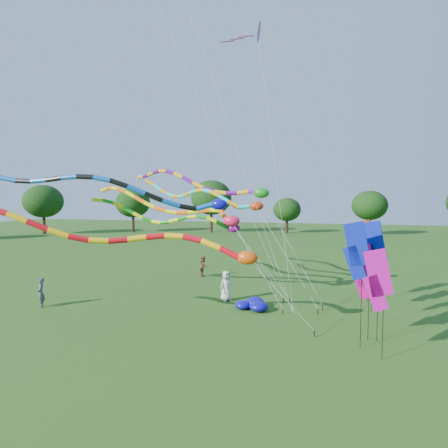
% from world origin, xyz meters
% --- Properties ---
extents(ground, '(160.00, 160.00, 0.00)m').
position_xyz_m(ground, '(0.00, 0.00, 0.00)').
color(ground, '#225215').
rests_on(ground, ground).
extents(tree_ring, '(116.77, 118.89, 9.68)m').
position_xyz_m(tree_ring, '(-3.09, 1.49, 5.64)').
color(tree_ring, '#382314').
rests_on(tree_ring, ground).
extents(tube_kite_red, '(15.28, 3.48, 6.67)m').
position_xyz_m(tube_kite_red, '(-4.12, 0.30, 4.37)').
color(tube_kite_red, black).
rests_on(tube_kite_red, ground).
extents(tube_kite_orange, '(15.00, 6.37, 7.81)m').
position_xyz_m(tube_kite_orange, '(-5.78, 7.97, 5.71)').
color(tube_kite_orange, black).
rests_on(tube_kite_orange, ground).
extents(tube_kite_purple, '(14.62, 6.51, 9.06)m').
position_xyz_m(tube_kite_purple, '(-3.95, 9.21, 7.25)').
color(tube_kite_purple, black).
rests_on(tube_kite_purple, ground).
extents(tube_kite_blue, '(16.96, 4.41, 8.50)m').
position_xyz_m(tube_kite_blue, '(-7.03, 4.21, 6.67)').
color(tube_kite_blue, black).
rests_on(tube_kite_blue, ground).
extents(tube_kite_cyan, '(12.32, 4.83, 8.11)m').
position_xyz_m(tube_kite_cyan, '(-3.20, 7.49, 6.34)').
color(tube_kite_cyan, black).
rests_on(tube_kite_cyan, ground).
extents(tube_kite_green, '(11.77, 2.14, 6.81)m').
position_xyz_m(tube_kite_green, '(-4.37, 5.82, 5.01)').
color(tube_kite_green, black).
rests_on(tube_kite_green, ground).
extents(delta_kite_high_c, '(4.78, 3.56, 16.68)m').
position_xyz_m(delta_kite_high_c, '(-0.02, 6.91, 16.00)').
color(delta_kite_high_c, black).
rests_on(delta_kite_high_c, ground).
extents(banner_pole_violet, '(1.16, 0.14, 4.67)m').
position_xyz_m(banner_pole_violet, '(6.50, 8.63, 3.41)').
color(banner_pole_violet, black).
rests_on(banner_pole_violet, ground).
extents(banner_pole_green, '(1.14, 0.41, 4.71)m').
position_xyz_m(banner_pole_green, '(6.40, 4.33, 3.45)').
color(banner_pole_green, black).
rests_on(banner_pole_green, ground).
extents(banner_pole_red, '(1.11, 0.50, 5.02)m').
position_xyz_m(banner_pole_red, '(6.35, 8.31, 3.75)').
color(banner_pole_red, black).
rests_on(banner_pole_red, ground).
extents(banner_pole_magenta_b, '(1.16, 0.18, 4.38)m').
position_xyz_m(banner_pole_magenta_b, '(6.00, -0.11, 3.12)').
color(banner_pole_magenta_b, black).
rests_on(banner_pole_magenta_b, ground).
extents(banner_pole_magenta_a, '(1.16, 0.20, 4.32)m').
position_xyz_m(banner_pole_magenta_a, '(5.69, 1.85, 3.06)').
color(banner_pole_magenta_a, black).
rests_on(banner_pole_magenta_a, ground).
extents(banner_pole_blue_a, '(1.15, 0.35, 5.36)m').
position_xyz_m(banner_pole_blue_a, '(5.28, 0.91, 4.09)').
color(banner_pole_blue_a, black).
rests_on(banner_pole_blue_a, ground).
extents(banner_pole_blue_b, '(1.09, 0.55, 5.34)m').
position_xyz_m(banner_pole_blue_b, '(6.07, 1.98, 4.07)').
color(banner_pole_blue_b, black).
rests_on(banner_pole_blue_b, ground).
extents(banner_pole_orange, '(1.15, 0.33, 4.60)m').
position_xyz_m(banner_pole_orange, '(6.32, 6.33, 3.34)').
color(banner_pole_orange, black).
rests_on(banner_pole_orange, ground).
extents(blue_nylon_heap, '(1.45, 1.83, 0.52)m').
position_xyz_m(blue_nylon_heap, '(-0.10, 5.13, 0.24)').
color(blue_nylon_heap, '#0E0CA4').
rests_on(blue_nylon_heap, ground).
extents(person_a, '(1.04, 1.07, 1.86)m').
position_xyz_m(person_a, '(-1.76, 6.43, 0.93)').
color(person_a, silver).
rests_on(person_a, ground).
extents(person_b, '(0.70, 0.74, 1.70)m').
position_xyz_m(person_b, '(-11.75, 2.30, 0.85)').
color(person_b, '#414B5B').
rests_on(person_b, ground).
extents(person_c, '(0.78, 0.91, 1.62)m').
position_xyz_m(person_c, '(-5.37, 12.90, 0.81)').
color(person_c, brown).
rests_on(person_c, ground).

